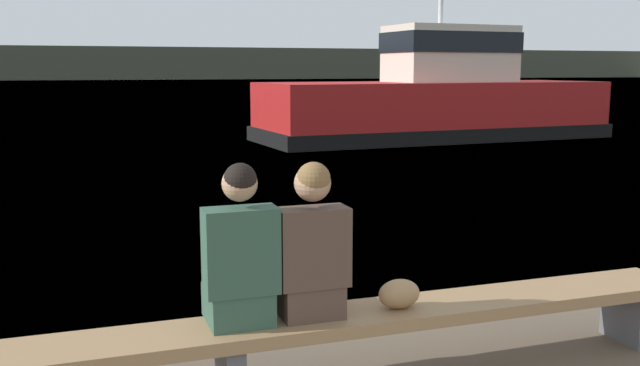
{
  "coord_description": "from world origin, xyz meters",
  "views": [
    {
      "loc": [
        -1.13,
        -0.64,
        2.05
      ],
      "look_at": [
        1.33,
        6.48,
        0.83
      ],
      "focal_mm": 40.0,
      "sensor_mm": 36.0,
      "label": 1
    }
  ],
  "objects_px": {
    "bench_main": "(229,340)",
    "tugboat_red": "(436,103)",
    "person_left": "(240,258)",
    "shopping_bag": "(399,294)",
    "person_right": "(311,251)"
  },
  "relations": [
    {
      "from": "person_right",
      "to": "tugboat_red",
      "type": "distance_m",
      "value": 16.91
    },
    {
      "from": "bench_main",
      "to": "tugboat_red",
      "type": "bearing_deg",
      "value": 57.61
    },
    {
      "from": "person_left",
      "to": "person_right",
      "type": "bearing_deg",
      "value": -0.08
    },
    {
      "from": "bench_main",
      "to": "tugboat_red",
      "type": "xyz_separation_m",
      "value": [
        9.22,
        14.53,
        0.64
      ]
    },
    {
      "from": "person_left",
      "to": "person_right",
      "type": "xyz_separation_m",
      "value": [
        0.46,
        -0.0,
        0.0
      ]
    },
    {
      "from": "shopping_bag",
      "to": "person_left",
      "type": "bearing_deg",
      "value": 177.87
    },
    {
      "from": "shopping_bag",
      "to": "tugboat_red",
      "type": "distance_m",
      "value": 16.65
    },
    {
      "from": "shopping_bag",
      "to": "bench_main",
      "type": "bearing_deg",
      "value": 178.79
    },
    {
      "from": "person_left",
      "to": "tugboat_red",
      "type": "bearing_deg",
      "value": 57.8
    },
    {
      "from": "bench_main",
      "to": "person_left",
      "type": "xyz_separation_m",
      "value": [
        0.08,
        0.02,
        0.51
      ]
    },
    {
      "from": "shopping_bag",
      "to": "tugboat_red",
      "type": "relative_size",
      "value": 0.03
    },
    {
      "from": "person_left",
      "to": "person_right",
      "type": "height_order",
      "value": "person_left"
    },
    {
      "from": "person_left",
      "to": "shopping_bag",
      "type": "xyz_separation_m",
      "value": [
        1.05,
        -0.04,
        -0.33
      ]
    },
    {
      "from": "tugboat_red",
      "to": "person_right",
      "type": "bearing_deg",
      "value": 145.6
    },
    {
      "from": "bench_main",
      "to": "shopping_bag",
      "type": "xyz_separation_m",
      "value": [
        1.13,
        -0.02,
        0.18
      ]
    }
  ]
}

